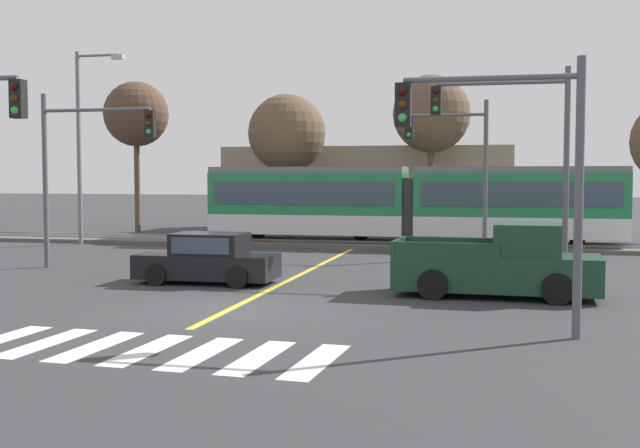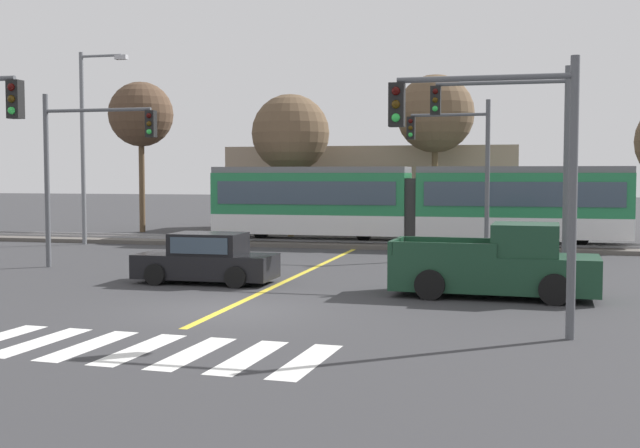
# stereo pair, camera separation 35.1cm
# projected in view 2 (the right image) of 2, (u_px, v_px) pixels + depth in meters

# --- Properties ---
(ground_plane) EXTENTS (200.00, 200.00, 0.00)m
(ground_plane) POSITION_uv_depth(u_px,v_px,m) (224.00, 310.00, 19.38)
(ground_plane) COLOR #333335
(track_bed) EXTENTS (120.00, 4.00, 0.18)m
(track_bed) POSITION_uv_depth(u_px,v_px,m) (362.00, 243.00, 36.81)
(track_bed) COLOR #56514C
(track_bed) RESTS_ON ground
(rail_near) EXTENTS (120.00, 0.08, 0.10)m
(rail_near) POSITION_uv_depth(u_px,v_px,m) (359.00, 242.00, 36.10)
(rail_near) COLOR #939399
(rail_near) RESTS_ON track_bed
(rail_far) EXTENTS (120.00, 0.08, 0.10)m
(rail_far) POSITION_uv_depth(u_px,v_px,m) (365.00, 239.00, 37.49)
(rail_far) COLOR #939399
(rail_far) RESTS_ON track_bed
(light_rail_tram) EXTENTS (18.50, 2.64, 3.43)m
(light_rail_tram) POSITION_uv_depth(u_px,v_px,m) (413.00, 201.00, 36.12)
(light_rail_tram) COLOR silver
(light_rail_tram) RESTS_ON track_bed
(crosswalk_stripe_1) EXTENTS (0.72, 2.83, 0.01)m
(crosswalk_stripe_1) POSITION_uv_depth(u_px,v_px,m) (40.00, 342.00, 15.69)
(crosswalk_stripe_1) COLOR silver
(crosswalk_stripe_1) RESTS_ON ground
(crosswalk_stripe_2) EXTENTS (0.72, 2.83, 0.01)m
(crosswalk_stripe_2) POSITION_uv_depth(u_px,v_px,m) (89.00, 346.00, 15.37)
(crosswalk_stripe_2) COLOR silver
(crosswalk_stripe_2) RESTS_ON ground
(crosswalk_stripe_3) EXTENTS (0.72, 2.83, 0.01)m
(crosswalk_stripe_3) POSITION_uv_depth(u_px,v_px,m) (140.00, 349.00, 15.05)
(crosswalk_stripe_3) COLOR silver
(crosswalk_stripe_3) RESTS_ON ground
(crosswalk_stripe_4) EXTENTS (0.72, 2.83, 0.01)m
(crosswalk_stripe_4) POSITION_uv_depth(u_px,v_px,m) (193.00, 353.00, 14.73)
(crosswalk_stripe_4) COLOR silver
(crosswalk_stripe_4) RESTS_ON ground
(crosswalk_stripe_5) EXTENTS (0.72, 2.83, 0.01)m
(crosswalk_stripe_5) POSITION_uv_depth(u_px,v_px,m) (248.00, 357.00, 14.41)
(crosswalk_stripe_5) COLOR silver
(crosswalk_stripe_5) RESTS_ON ground
(crosswalk_stripe_6) EXTENTS (0.72, 2.83, 0.01)m
(crosswalk_stripe_6) POSITION_uv_depth(u_px,v_px,m) (307.00, 361.00, 14.09)
(crosswalk_stripe_6) COLOR silver
(crosswalk_stripe_6) RESTS_ON ground
(lane_centre_line) EXTENTS (0.20, 18.45, 0.01)m
(lane_centre_line) POSITION_uv_depth(u_px,v_px,m) (298.00, 275.00, 25.93)
(lane_centre_line) COLOR gold
(lane_centre_line) RESTS_ON ground
(sedan_crossing) EXTENTS (4.20, 1.93, 1.52)m
(sedan_crossing) POSITION_uv_depth(u_px,v_px,m) (206.00, 260.00, 24.16)
(sedan_crossing) COLOR black
(sedan_crossing) RESTS_ON ground
(pickup_truck) EXTENTS (5.48, 2.40, 1.98)m
(pickup_truck) POSITION_uv_depth(u_px,v_px,m) (499.00, 266.00, 21.37)
(pickup_truck) COLOR #193D28
(pickup_truck) RESTS_ON ground
(traffic_light_near_right) EXTENTS (3.75, 0.38, 5.60)m
(traffic_light_near_right) POSITION_uv_depth(u_px,v_px,m) (505.00, 152.00, 16.03)
(traffic_light_near_right) COLOR #515459
(traffic_light_near_right) RESTS_ON ground
(traffic_light_mid_left) EXTENTS (4.25, 0.38, 6.07)m
(traffic_light_mid_left) POSITION_uv_depth(u_px,v_px,m) (83.00, 154.00, 27.73)
(traffic_light_mid_left) COLOR #515459
(traffic_light_mid_left) RESTS_ON ground
(traffic_light_far_right) EXTENTS (3.25, 0.38, 6.17)m
(traffic_light_far_right) POSITION_uv_depth(u_px,v_px,m) (460.00, 156.00, 31.40)
(traffic_light_far_right) COLOR #515459
(traffic_light_far_right) RESTS_ON ground
(traffic_light_mid_right) EXTENTS (4.25, 0.38, 6.57)m
(traffic_light_mid_right) POSITION_uv_depth(u_px,v_px,m) (520.00, 140.00, 24.77)
(traffic_light_mid_right) COLOR #515459
(traffic_light_mid_right) RESTS_ON ground
(street_lamp_west) EXTENTS (2.41, 0.28, 8.87)m
(street_lamp_west) POSITION_uv_depth(u_px,v_px,m) (87.00, 136.00, 37.00)
(street_lamp_west) COLOR slate
(street_lamp_west) RESTS_ON ground
(bare_tree_far_west) EXTENTS (3.61, 3.61, 8.43)m
(bare_tree_far_west) POSITION_uv_depth(u_px,v_px,m) (141.00, 115.00, 44.85)
(bare_tree_far_west) COLOR brown
(bare_tree_far_west) RESTS_ON ground
(bare_tree_west) EXTENTS (3.99, 3.99, 7.37)m
(bare_tree_west) POSITION_uv_depth(u_px,v_px,m) (291.00, 134.00, 41.11)
(bare_tree_west) COLOR brown
(bare_tree_west) RESTS_ON ground
(bare_tree_east) EXTENTS (3.93, 3.93, 8.29)m
(bare_tree_east) POSITION_uv_depth(u_px,v_px,m) (435.00, 114.00, 40.42)
(bare_tree_east) COLOR brown
(bare_tree_east) RESTS_ON ground
(building_backdrop_far) EXTENTS (16.10, 6.00, 4.80)m
(building_backdrop_far) POSITION_uv_depth(u_px,v_px,m) (375.00, 189.00, 46.29)
(building_backdrop_far) COLOR gray
(building_backdrop_far) RESTS_ON ground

